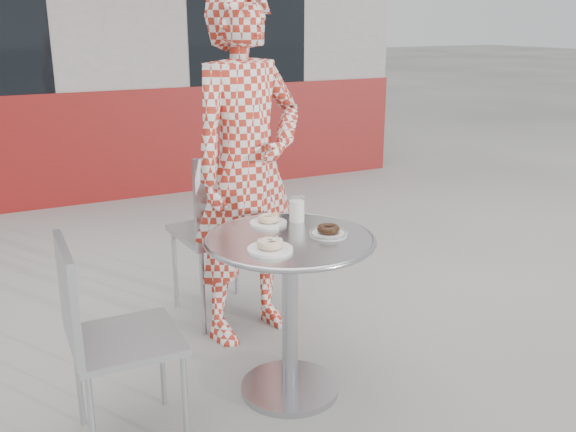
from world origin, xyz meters
name	(u,v)px	position (x,y,z in m)	size (l,w,h in m)	color
ground	(286,395)	(0.00, 0.00, 0.00)	(60.00, 60.00, 0.00)	#A6A39E
storefront	(64,30)	(0.00, 5.56, 1.49)	(6.02, 4.55, 3.00)	gray
bistro_table	(290,277)	(0.03, 0.03, 0.55)	(0.73, 0.73, 0.73)	silver
chair_far	(222,265)	(0.05, 0.91, 0.29)	(0.49, 0.49, 0.96)	#A8ABB0
chair_left	(126,380)	(-0.69, 0.01, 0.26)	(0.42, 0.41, 0.85)	#A8ABB0
seated_person	(247,169)	(0.11, 0.66, 0.89)	(0.65, 0.43, 1.78)	#AB291A
plate_far	(269,220)	(0.03, 0.23, 0.75)	(0.17, 0.17, 0.04)	white
plate_near	(270,246)	(-0.11, -0.08, 0.75)	(0.18, 0.18, 0.05)	white
plate_checker	(328,232)	(0.19, -0.02, 0.75)	(0.17, 0.17, 0.04)	white
milk_cup	(297,210)	(0.16, 0.21, 0.79)	(0.07, 0.07, 0.12)	white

